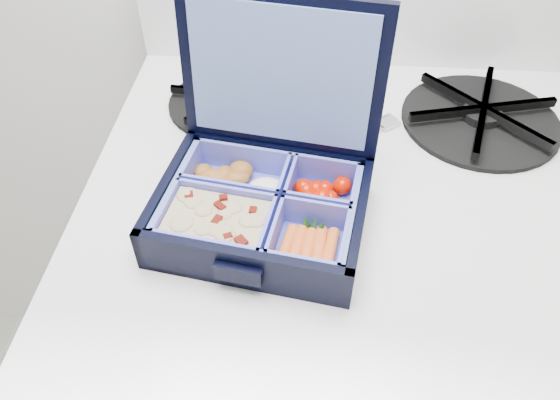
# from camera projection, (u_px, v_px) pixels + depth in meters

# --- Properties ---
(stove) EXTENTS (0.61, 0.61, 0.91)m
(stove) POSITION_uv_depth(u_px,v_px,m) (328.00, 366.00, 0.95)
(stove) COLOR white
(stove) RESTS_ON floor
(bento_box) EXTENTS (0.23, 0.19, 0.05)m
(bento_box) POSITION_uv_depth(u_px,v_px,m) (262.00, 210.00, 0.56)
(bento_box) COLOR black
(bento_box) RESTS_ON stove
(burner_grate) EXTENTS (0.24, 0.24, 0.03)m
(burner_grate) POSITION_uv_depth(u_px,v_px,m) (482.00, 113.00, 0.69)
(burner_grate) COLOR black
(burner_grate) RESTS_ON stove
(burner_grate_rear) EXTENTS (0.17, 0.17, 0.02)m
(burner_grate_rear) POSITION_uv_depth(u_px,v_px,m) (229.00, 99.00, 0.72)
(burner_grate_rear) COLOR black
(burner_grate_rear) RESTS_ON stove
(fork) EXTENTS (0.14, 0.12, 0.01)m
(fork) POSITION_uv_depth(u_px,v_px,m) (341.00, 145.00, 0.67)
(fork) COLOR silver
(fork) RESTS_ON stove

